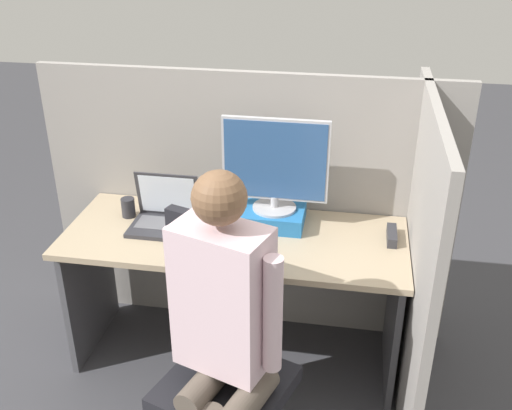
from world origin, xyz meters
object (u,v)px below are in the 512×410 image
object	(u,v)px
carrot_toy	(230,249)
office_chair	(222,350)
monitor	(275,165)
pen_cup	(128,207)
person	(224,322)
stapler	(392,236)
paper_box	(274,216)
laptop	(165,217)

from	to	relation	value
carrot_toy	office_chair	bearing A→B (deg)	-83.48
monitor	pen_cup	world-z (taller)	monitor
person	pen_cup	world-z (taller)	person
stapler	carrot_toy	bearing A→B (deg)	-160.89
office_chair	pen_cup	xyz separation A→B (m)	(-0.61, 0.65, 0.26)
stapler	pen_cup	xyz separation A→B (m)	(-1.28, 0.02, 0.02)
paper_box	person	bearing A→B (deg)	-93.96
pen_cup	person	bearing A→B (deg)	-50.24
pen_cup	monitor	bearing A→B (deg)	4.22
monitor	stapler	size ratio (longest dim) A/B	3.05
laptop	person	xyz separation A→B (m)	(0.45, -0.73, -0.00)
laptop	stapler	distance (m)	1.07
carrot_toy	stapler	bearing A→B (deg)	19.11
paper_box	stapler	bearing A→B (deg)	-6.79
person	pen_cup	bearing A→B (deg)	129.76
stapler	carrot_toy	world-z (taller)	stapler
pen_cup	carrot_toy	bearing A→B (deg)	-24.73
monitor	carrot_toy	bearing A→B (deg)	-115.81
paper_box	carrot_toy	bearing A→B (deg)	-116.01
carrot_toy	person	world-z (taller)	person
paper_box	office_chair	size ratio (longest dim) A/B	0.28
carrot_toy	paper_box	bearing A→B (deg)	63.99
laptop	person	size ratio (longest dim) A/B	0.23
paper_box	monitor	bearing A→B (deg)	90.00
laptop	stapler	world-z (taller)	laptop
office_chair	pen_cup	bearing A→B (deg)	133.25
office_chair	carrot_toy	bearing A→B (deg)	96.52
laptop	office_chair	size ratio (longest dim) A/B	0.30
paper_box	laptop	distance (m)	0.53
stapler	pen_cup	world-z (taller)	pen_cup
monitor	carrot_toy	world-z (taller)	monitor
monitor	pen_cup	size ratio (longest dim) A/B	5.18
person	pen_cup	xyz separation A→B (m)	(-0.66, 0.80, 0.00)
office_chair	paper_box	bearing A→B (deg)	81.27
carrot_toy	person	distance (m)	0.54
stapler	person	bearing A→B (deg)	-128.29
paper_box	carrot_toy	distance (m)	0.35
paper_box	person	distance (m)	0.85
monitor	carrot_toy	xyz separation A→B (m)	(-0.15, -0.32, -0.29)
office_chair	laptop	bearing A→B (deg)	124.61
monitor	stapler	world-z (taller)	monitor
stapler	carrot_toy	distance (m)	0.75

